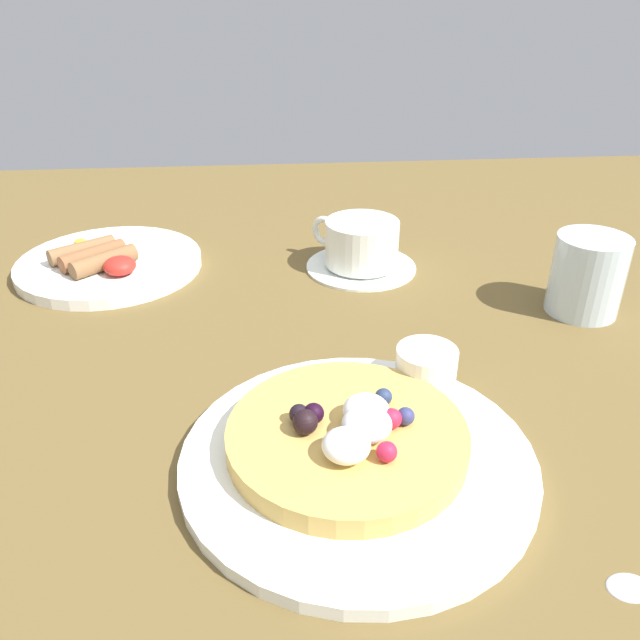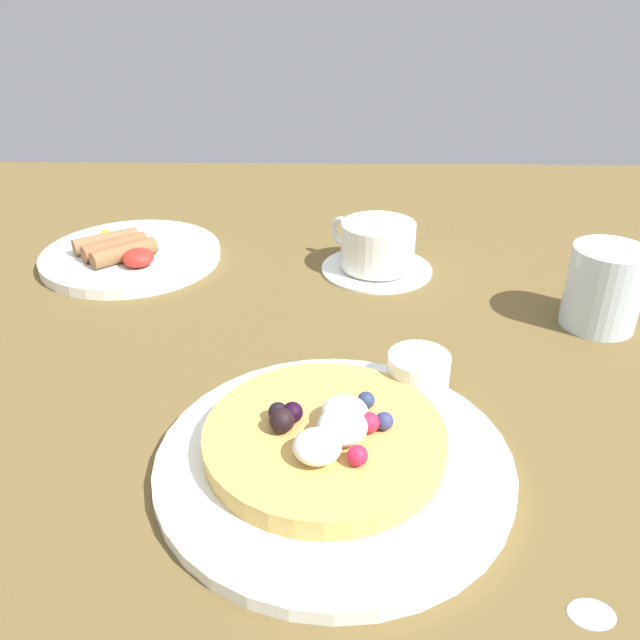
% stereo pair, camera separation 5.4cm
% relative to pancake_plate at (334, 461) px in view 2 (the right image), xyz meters
% --- Properties ---
extents(ground_plane, '(1.93, 1.34, 0.03)m').
position_rel_pancake_plate_xyz_m(ground_plane, '(-0.06, 0.16, -0.02)').
color(ground_plane, brown).
extents(pancake_plate, '(0.27, 0.27, 0.01)m').
position_rel_pancake_plate_xyz_m(pancake_plate, '(0.00, 0.00, 0.00)').
color(pancake_plate, white).
rests_on(pancake_plate, ground_plane).
extents(pancake_with_berries, '(0.18, 0.18, 0.04)m').
position_rel_pancake_plate_xyz_m(pancake_with_berries, '(-0.01, 0.01, 0.02)').
color(pancake_with_berries, tan).
rests_on(pancake_with_berries, pancake_plate).
extents(syrup_ramekin, '(0.05, 0.05, 0.03)m').
position_rel_pancake_plate_xyz_m(syrup_ramekin, '(0.07, 0.09, 0.02)').
color(syrup_ramekin, white).
rests_on(syrup_ramekin, pancake_plate).
extents(breakfast_plate, '(0.22, 0.22, 0.01)m').
position_rel_pancake_plate_xyz_m(breakfast_plate, '(-0.26, 0.38, 0.00)').
color(breakfast_plate, white).
rests_on(breakfast_plate, ground_plane).
extents(fried_breakfast, '(0.12, 0.12, 0.02)m').
position_rel_pancake_plate_xyz_m(fried_breakfast, '(-0.27, 0.37, 0.02)').
color(fried_breakfast, brown).
rests_on(fried_breakfast, breakfast_plate).
extents(coffee_saucer, '(0.14, 0.14, 0.01)m').
position_rel_pancake_plate_xyz_m(coffee_saucer, '(0.05, 0.35, -0.00)').
color(coffee_saucer, white).
rests_on(coffee_saucer, ground_plane).
extents(coffee_cup, '(0.10, 0.10, 0.05)m').
position_rel_pancake_plate_xyz_m(coffee_cup, '(0.05, 0.35, 0.03)').
color(coffee_cup, white).
rests_on(coffee_cup, coffee_saucer).
extents(teaspoon, '(0.15, 0.07, 0.01)m').
position_rel_pancake_plate_xyz_m(teaspoon, '(0.18, -0.11, -0.00)').
color(teaspoon, silver).
rests_on(teaspoon, ground_plane).
extents(water_glass, '(0.08, 0.08, 0.09)m').
position_rel_pancake_plate_xyz_m(water_glass, '(0.28, 0.22, 0.04)').
color(water_glass, silver).
rests_on(water_glass, ground_plane).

